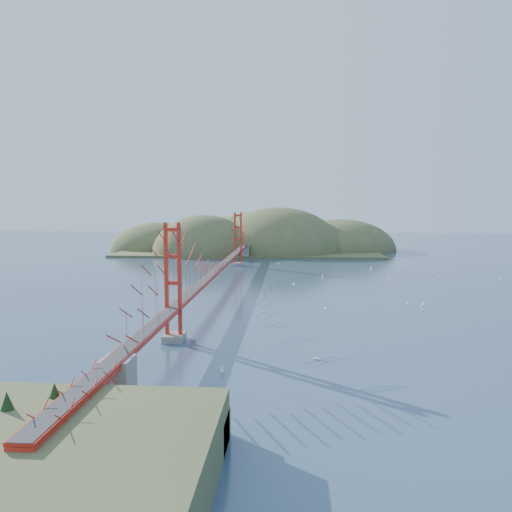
# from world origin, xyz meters

# --- Properties ---
(ground) EXTENTS (320.00, 320.00, 0.00)m
(ground) POSITION_xyz_m (0.00, 0.00, 0.00)
(ground) COLOR #324865
(ground) RESTS_ON ground
(bridge) EXTENTS (2.20, 94.40, 12.00)m
(bridge) POSITION_xyz_m (0.00, 0.18, 7.01)
(bridge) COLOR gray
(bridge) RESTS_ON ground
(approach_viaduct) EXTENTS (1.40, 12.00, 3.38)m
(approach_viaduct) POSITION_xyz_m (0.00, -51.91, 2.55)
(approach_viaduct) COLOR red
(approach_viaduct) RESTS_ON ground
(promontory) EXTENTS (9.00, 6.00, 0.24)m
(promontory) POSITION_xyz_m (0.00, -48.50, 0.12)
(promontory) COLOR #59544C
(promontory) RESTS_ON ground
(fort) EXTENTS (3.70, 2.30, 1.75)m
(fort) POSITION_xyz_m (0.40, -47.80, 0.67)
(fort) COLOR maroon
(fort) RESTS_ON ground
(far_headlands) EXTENTS (84.00, 58.00, 25.00)m
(far_headlands) POSITION_xyz_m (2.21, 68.52, 0.00)
(far_headlands) COLOR olive
(far_headlands) RESTS_ON ground
(sailboat_4) EXTENTS (0.68, 0.68, 0.71)m
(sailboat_4) POSITION_xyz_m (28.32, 9.59, 0.15)
(sailboat_4) COLOR white
(sailboat_4) RESTS_ON ground
(sailboat_1) EXTENTS (0.59, 0.59, 0.62)m
(sailboat_1) POSITION_xyz_m (26.35, 11.52, 0.14)
(sailboat_1) COLOR white
(sailboat_1) RESTS_ON ground
(sailboat_13) EXTENTS (0.62, 0.62, 0.68)m
(sailboat_13) POSITION_xyz_m (28.94, -11.02, 0.15)
(sailboat_13) COLOR white
(sailboat_13) RESTS_ON ground
(sailboat_17) EXTENTS (0.60, 0.52, 0.68)m
(sailboat_17) POSITION_xyz_m (34.17, 26.75, 0.15)
(sailboat_17) COLOR white
(sailboat_17) RESTS_ON ground
(sailboat_14) EXTENTS (0.43, 0.53, 0.62)m
(sailboat_14) POSITION_xyz_m (27.41, -9.44, 0.14)
(sailboat_14) COLOR white
(sailboat_14) RESTS_ON ground
(sailboat_0) EXTENTS (0.58, 0.58, 0.64)m
(sailboat_0) POSITION_xyz_m (15.95, -13.86, 0.15)
(sailboat_0) COLOR white
(sailboat_0) RESTS_ON ground
(sailboat_6) EXTENTS (0.66, 0.66, 0.75)m
(sailboat_6) POSITION_xyz_m (13.77, -34.97, 0.16)
(sailboat_6) COLOR white
(sailboat_6) RESTS_ON ground
(sailboat_7) EXTENTS (0.57, 0.57, 0.62)m
(sailboat_7) POSITION_xyz_m (36.82, 15.28, 0.14)
(sailboat_7) COLOR white
(sailboat_7) RESTS_ON ground
(sailboat_10) EXTENTS (0.60, 0.66, 0.74)m
(sailboat_10) POSITION_xyz_m (6.00, -38.75, 0.16)
(sailboat_10) COLOR white
(sailboat_10) RESTS_ON ground
(sailboat_11) EXTENTS (0.60, 0.60, 0.64)m
(sailboat_11) POSITION_xyz_m (48.88, 13.89, 0.15)
(sailboat_11) COLOR white
(sailboat_11) RESTS_ON ground
(sailboat_15) EXTENTS (0.64, 0.64, 0.68)m
(sailboat_15) POSITION_xyz_m (38.74, 42.00, 0.15)
(sailboat_15) COLOR white
(sailboat_15) RESTS_ON ground
(sailboat_16) EXTENTS (0.65, 0.65, 0.68)m
(sailboat_16) POSITION_xyz_m (12.00, 5.43, 0.15)
(sailboat_16) COLOR white
(sailboat_16) RESTS_ON ground
(sailboat_8) EXTENTS (0.65, 0.60, 0.73)m
(sailboat_8) POSITION_xyz_m (27.93, 25.58, 0.16)
(sailboat_8) COLOR white
(sailboat_8) RESTS_ON ground
(sailboat_12) EXTENTS (0.65, 0.57, 0.74)m
(sailboat_12) POSITION_xyz_m (8.62, 34.37, 0.16)
(sailboat_12) COLOR white
(sailboat_12) RESTS_ON ground
(sailboat_9) EXTENTS (0.62, 0.62, 0.67)m
(sailboat_9) POSITION_xyz_m (38.57, 14.94, 0.15)
(sailboat_9) COLOR white
(sailboat_9) RESTS_ON ground
(sailboat_3) EXTENTS (0.60, 0.60, 0.64)m
(sailboat_3) POSITION_xyz_m (17.32, 13.94, 0.15)
(sailboat_3) COLOR white
(sailboat_3) RESTS_ON ground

